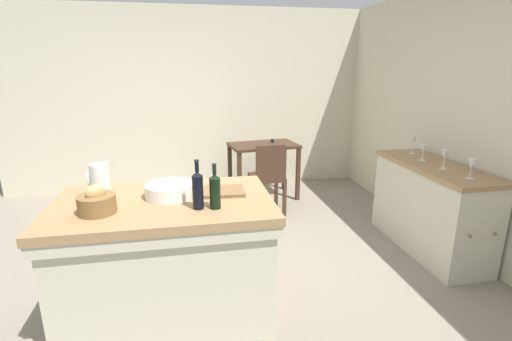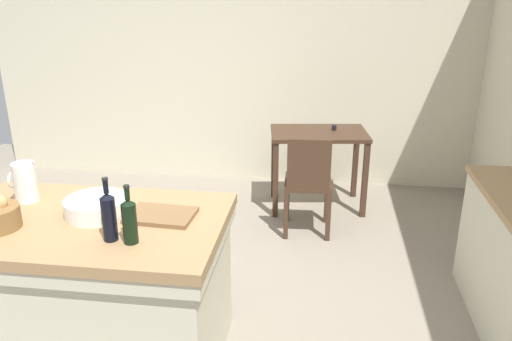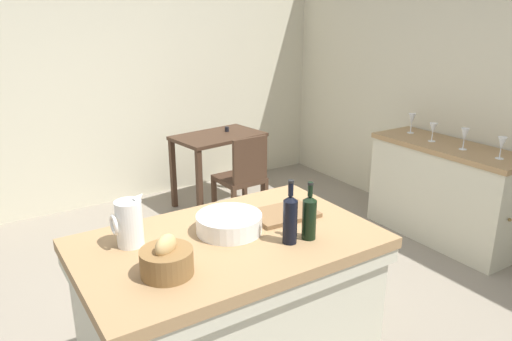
% 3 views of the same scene
% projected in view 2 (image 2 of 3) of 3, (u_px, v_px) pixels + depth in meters
% --- Properties ---
extents(ground_plane, '(6.76, 6.76, 0.00)m').
position_uv_depth(ground_plane, '(170.00, 309.00, 3.50)').
color(ground_plane, gray).
extents(wall_back, '(5.32, 0.12, 2.60)m').
position_uv_depth(wall_back, '(233.00, 61.00, 5.47)').
color(wall_back, beige).
rests_on(wall_back, ground).
extents(island_table, '(1.51, 0.94, 0.90)m').
position_uv_depth(island_table, '(93.00, 286.00, 2.90)').
color(island_table, '#99754C').
rests_on(island_table, ground).
extents(writing_desk, '(0.97, 0.67, 0.82)m').
position_uv_depth(writing_desk, '(318.00, 144.00, 4.90)').
color(writing_desk, '#3D281C').
rests_on(writing_desk, ground).
extents(wooden_chair, '(0.42, 0.42, 0.90)m').
position_uv_depth(wooden_chair, '(308.00, 181.00, 4.40)').
color(wooden_chair, '#3D281C').
rests_on(wooden_chair, ground).
extents(pitcher, '(0.17, 0.13, 0.27)m').
position_uv_depth(pitcher, '(25.00, 182.00, 2.96)').
color(pitcher, white).
rests_on(pitcher, island_table).
extents(wash_bowl, '(0.34, 0.34, 0.09)m').
position_uv_depth(wash_bowl, '(97.00, 207.00, 2.80)').
color(wash_bowl, white).
rests_on(wash_bowl, island_table).
extents(cutting_board, '(0.37, 0.27, 0.02)m').
position_uv_depth(cutting_board, '(161.00, 215.00, 2.78)').
color(cutting_board, brown).
rests_on(cutting_board, island_table).
extents(wine_bottle_dark, '(0.07, 0.07, 0.30)m').
position_uv_depth(wine_bottle_dark, '(129.00, 220.00, 2.47)').
color(wine_bottle_dark, black).
rests_on(wine_bottle_dark, island_table).
extents(wine_bottle_amber, '(0.07, 0.07, 0.33)m').
position_uv_depth(wine_bottle_amber, '(109.00, 215.00, 2.50)').
color(wine_bottle_amber, black).
rests_on(wine_bottle_amber, island_table).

